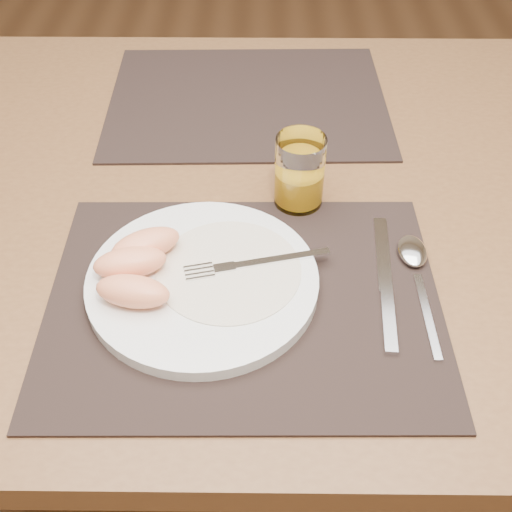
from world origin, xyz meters
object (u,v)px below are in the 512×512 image
at_px(fork, 245,265).
at_px(juice_glass, 299,175).
at_px(table, 254,228).
at_px(knife, 386,291).
at_px(placemat_near, 244,300).
at_px(placemat_far, 248,100).
at_px(spoon, 414,260).
at_px(plate, 203,281).

bearing_deg(fork, juice_glass, 64.12).
xyz_separation_m(table, knife, (0.16, -0.21, 0.09)).
bearing_deg(placemat_near, fork, 89.28).
xyz_separation_m(placemat_far, knife, (0.17, -0.43, 0.00)).
xyz_separation_m(knife, spoon, (0.04, 0.05, 0.00)).
distance_m(placemat_far, plate, 0.42).
bearing_deg(juice_glass, placemat_near, -111.07).
distance_m(spoon, juice_glass, 0.18).
xyz_separation_m(placemat_far, fork, (0.00, -0.40, 0.02)).
distance_m(knife, juice_glass, 0.20).
height_order(knife, spoon, spoon).
bearing_deg(juice_glass, spoon, -40.86).
bearing_deg(plate, spoon, 9.02).
bearing_deg(placemat_far, table, -86.74).
bearing_deg(knife, placemat_near, -176.17).
height_order(fork, knife, fork).
distance_m(plate, knife, 0.21).
bearing_deg(spoon, table, 140.93).
distance_m(table, knife, 0.28).
bearing_deg(placemat_far, placemat_near, -89.46).
bearing_deg(table, spoon, -39.07).
height_order(placemat_far, juice_glass, juice_glass).
relative_size(table, juice_glass, 14.24).
bearing_deg(plate, placemat_near, -22.63).
height_order(placemat_near, spoon, spoon).
distance_m(placemat_near, plate, 0.05).
height_order(table, placemat_near, placemat_near).
distance_m(placemat_far, fork, 0.40).
relative_size(table, fork, 8.06).
height_order(placemat_near, placemat_far, same).
relative_size(table, spoon, 7.33).
xyz_separation_m(plate, juice_glass, (0.12, 0.16, 0.04)).
xyz_separation_m(table, placemat_near, (-0.01, -0.22, 0.09)).
relative_size(table, placemat_far, 3.11).
bearing_deg(fork, spoon, 6.34).
bearing_deg(table, knife, -53.22).
xyz_separation_m(placemat_far, juice_glass, (0.07, -0.26, 0.05)).
distance_m(table, placemat_far, 0.24).
xyz_separation_m(table, plate, (-0.06, -0.20, 0.10)).
bearing_deg(spoon, juice_glass, 139.14).
relative_size(table, plate, 5.19).
xyz_separation_m(placemat_near, plate, (-0.05, 0.02, 0.01)).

